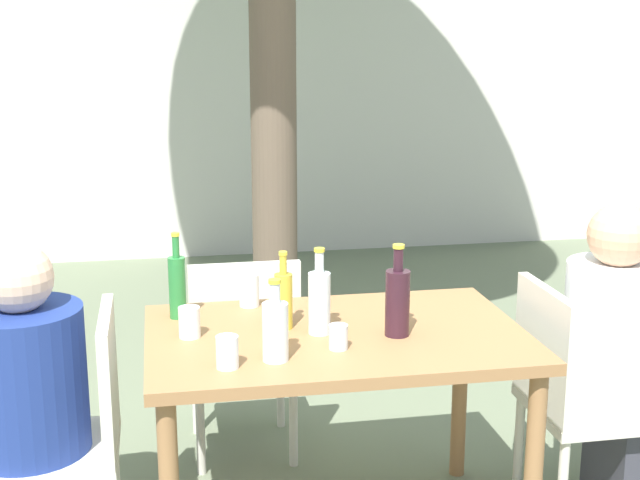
{
  "coord_description": "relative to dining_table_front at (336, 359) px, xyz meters",
  "views": [
    {
      "loc": [
        -0.58,
        -2.8,
        1.78
      ],
      "look_at": [
        0.0,
        0.3,
        1.02
      ],
      "focal_mm": 50.0,
      "sensor_mm": 36.0,
      "label": 1
    }
  ],
  "objects": [
    {
      "name": "cafe_building_wall",
      "position": [
        0.0,
        4.13,
        0.73
      ],
      "size": [
        10.0,
        0.08,
        2.8
      ],
      "color": "beige",
      "rests_on": "ground_plane"
    },
    {
      "name": "dining_table_front",
      "position": [
        0.0,
        0.0,
        0.0
      ],
      "size": [
        1.28,
        0.83,
        0.77
      ],
      "color": "#996B42",
      "rests_on": "ground_plane"
    },
    {
      "name": "patio_chair_0",
      "position": [
        -0.87,
        0.0,
        -0.18
      ],
      "size": [
        0.44,
        0.44,
        0.88
      ],
      "rotation": [
        0.0,
        0.0,
        -1.57
      ],
      "color": "beige",
      "rests_on": "ground_plane"
    },
    {
      "name": "patio_chair_1",
      "position": [
        0.87,
        0.0,
        -0.18
      ],
      "size": [
        0.44,
        0.44,
        0.88
      ],
      "rotation": [
        0.0,
        0.0,
        1.57
      ],
      "color": "beige",
      "rests_on": "ground_plane"
    },
    {
      "name": "patio_chair_2",
      "position": [
        -0.26,
        0.65,
        -0.18
      ],
      "size": [
        0.44,
        0.44,
        0.88
      ],
      "rotation": [
        0.0,
        0.0,
        3.14
      ],
      "color": "beige",
      "rests_on": "ground_plane"
    },
    {
      "name": "person_seated_0",
      "position": [
        -1.1,
        -0.0,
        -0.16
      ],
      "size": [
        0.6,
        0.39,
        1.13
      ],
      "rotation": [
        0.0,
        0.0,
        -1.57
      ],
      "color": "#383842",
      "rests_on": "ground_plane"
    },
    {
      "name": "person_seated_1",
      "position": [
        1.1,
        -0.0,
        -0.14
      ],
      "size": [
        0.58,
        0.35,
        1.18
      ],
      "rotation": [
        0.0,
        0.0,
        1.57
      ],
      "color": "#383842",
      "rests_on": "ground_plane"
    },
    {
      "name": "water_bottle_0",
      "position": [
        -0.06,
        -0.0,
        0.21
      ],
      "size": [
        0.08,
        0.08,
        0.3
      ],
      "color": "silver",
      "rests_on": "dining_table_front"
    },
    {
      "name": "wine_bottle_1",
      "position": [
        0.19,
        -0.07,
        0.22
      ],
      "size": [
        0.08,
        0.08,
        0.31
      ],
      "color": "#331923",
      "rests_on": "dining_table_front"
    },
    {
      "name": "green_bottle_2",
      "position": [
        -0.52,
        0.25,
        0.22
      ],
      "size": [
        0.06,
        0.06,
        0.31
      ],
      "color": "#287A38",
      "rests_on": "dining_table_front"
    },
    {
      "name": "oil_cruet_3",
      "position": [
        -0.17,
        0.07,
        0.2
      ],
      "size": [
        0.06,
        0.06,
        0.27
      ],
      "color": "gold",
      "rests_on": "dining_table_front"
    },
    {
      "name": "water_bottle_4",
      "position": [
        -0.24,
        -0.22,
        0.2
      ],
      "size": [
        0.08,
        0.08,
        0.26
      ],
      "color": "silver",
      "rests_on": "dining_table_front"
    },
    {
      "name": "drinking_glass_0",
      "position": [
        -0.39,
        -0.26,
        0.15
      ],
      "size": [
        0.07,
        0.07,
        0.1
      ],
      "color": "white",
      "rests_on": "dining_table_front"
    },
    {
      "name": "drinking_glass_1",
      "position": [
        -0.03,
        -0.16,
        0.14
      ],
      "size": [
        0.06,
        0.06,
        0.08
      ],
      "color": "silver",
      "rests_on": "dining_table_front"
    },
    {
      "name": "drinking_glass_2",
      "position": [
        -0.26,
        0.34,
        0.16
      ],
      "size": [
        0.07,
        0.07,
        0.12
      ],
      "color": "white",
      "rests_on": "dining_table_front"
    },
    {
      "name": "drinking_glass_3",
      "position": [
        -0.49,
        0.04,
        0.15
      ],
      "size": [
        0.07,
        0.07,
        0.1
      ],
      "color": "white",
      "rests_on": "dining_table_front"
    }
  ]
}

